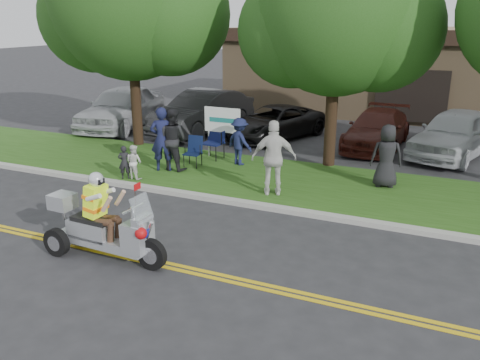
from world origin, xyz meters
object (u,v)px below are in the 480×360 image
at_px(spectator_adult_right, 274,158).
at_px(trike_scooter, 102,228).
at_px(spectator_adult_mid, 172,139).
at_px(parked_car_mid, 274,122).
at_px(parked_car_far_left, 121,107).
at_px(parked_car_far_right, 456,133).
at_px(lawn_chair_b, 215,138).
at_px(spectator_adult_left, 162,139).
at_px(lawn_chair_a, 194,149).
at_px(parked_car_right, 377,129).
at_px(parked_car_left, 203,112).

bearing_deg(spectator_adult_right, trike_scooter, 46.28).
xyz_separation_m(spectator_adult_mid, parked_car_mid, (1.16, 5.54, -0.41)).
distance_m(parked_car_far_left, parked_car_far_right, 13.03).
xyz_separation_m(parked_car_far_left, parked_car_mid, (6.50, 0.89, -0.26)).
xyz_separation_m(lawn_chair_b, spectator_adult_right, (3.01, -2.59, 0.31)).
xyz_separation_m(spectator_adult_left, parked_car_mid, (1.39, 5.74, -0.44)).
height_order(lawn_chair_a, spectator_adult_right, spectator_adult_right).
distance_m(lawn_chair_a, parked_car_far_left, 6.98).
height_order(lawn_chair_b, spectator_adult_right, spectator_adult_right).
height_order(parked_car_mid, parked_car_far_right, parked_car_far_right).
bearing_deg(spectator_adult_left, lawn_chair_a, -152.91).
relative_size(parked_car_far_left, parked_car_right, 1.15).
height_order(lawn_chair_b, parked_car_right, parked_car_right).
xyz_separation_m(trike_scooter, parked_car_far_left, (-7.06, 10.10, 0.28)).
height_order(lawn_chair_b, parked_car_left, parked_car_left).
xyz_separation_m(trike_scooter, spectator_adult_left, (-1.95, 5.25, 0.45)).
bearing_deg(spectator_adult_left, parked_car_far_right, -171.30).
relative_size(parked_car_far_left, parked_car_left, 1.02).
xyz_separation_m(lawn_chair_a, parked_car_far_left, (-5.71, 4.01, 0.26)).
bearing_deg(spectator_adult_mid, parked_car_far_right, -141.11).
xyz_separation_m(spectator_adult_left, spectator_adult_mid, (0.23, 0.19, -0.02)).
bearing_deg(parked_car_left, spectator_adult_left, -64.87).
relative_size(parked_car_left, parked_car_far_right, 1.09).
distance_m(lawn_chair_b, parked_car_left, 4.32).
distance_m(spectator_adult_mid, parked_car_far_left, 7.09).
relative_size(trike_scooter, parked_car_far_right, 0.57).
xyz_separation_m(parked_car_left, parked_car_right, (6.89, 0.42, -0.19)).
distance_m(spectator_adult_mid, spectator_adult_right, 3.66).
height_order(spectator_adult_right, parked_car_mid, spectator_adult_right).
height_order(trike_scooter, spectator_adult_left, spectator_adult_left).
bearing_deg(parked_car_mid, spectator_adult_right, -49.25).
xyz_separation_m(lawn_chair_a, spectator_adult_mid, (-0.37, -0.64, 0.41)).
xyz_separation_m(parked_car_mid, parked_car_far_right, (6.50, -0.03, 0.17)).
distance_m(spectator_adult_right, parked_car_right, 6.79).
distance_m(spectator_adult_mid, parked_car_far_right, 9.44).
bearing_deg(parked_car_far_left, spectator_adult_mid, -50.17).
bearing_deg(lawn_chair_a, parked_car_far_left, 141.19).
relative_size(spectator_adult_left, parked_car_mid, 0.43).
distance_m(spectator_adult_left, spectator_adult_mid, 0.31).
xyz_separation_m(spectator_adult_right, parked_car_far_left, (-8.90, 5.52, -0.19)).
distance_m(lawn_chair_b, spectator_adult_mid, 1.82).
bearing_deg(trike_scooter, parked_car_left, 110.60).
distance_m(lawn_chair_b, parked_car_far_right, 8.06).
relative_size(spectator_adult_right, parked_car_left, 0.38).
relative_size(trike_scooter, lawn_chair_a, 2.87).
distance_m(lawn_chair_a, parked_car_left, 5.18).
relative_size(lawn_chair_a, spectator_adult_left, 0.48).
relative_size(spectator_adult_mid, parked_car_far_left, 0.36).
distance_m(parked_car_mid, parked_car_far_right, 6.50).
height_order(parked_car_far_left, parked_car_left, parked_car_far_left).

